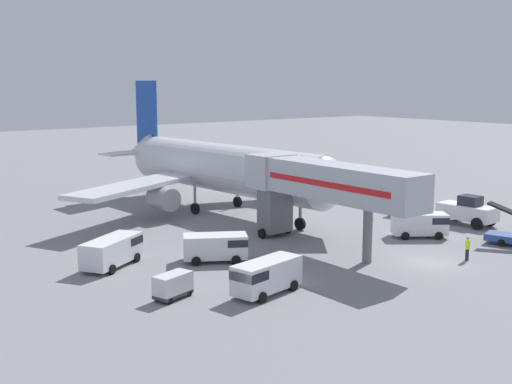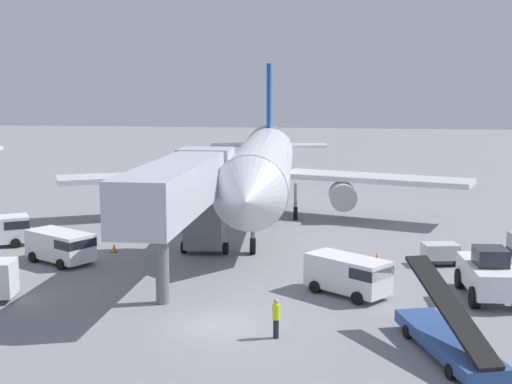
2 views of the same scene
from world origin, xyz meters
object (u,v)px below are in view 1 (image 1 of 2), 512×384
service_van_near_right (265,275)px  service_van_near_left (113,250)px  airplane_at_gate (219,168)px  service_van_outer_left (217,246)px  safety_cone_alpha (220,244)px  baggage_cart_far_center (399,208)px  baggage_cart_mid_right (173,285)px  pushback_tug (468,211)px  safety_cone_charlie (428,206)px  baggage_cart_far_left (411,196)px  ground_crew_worker_foreground (467,248)px  service_van_outer_right (421,223)px  safety_cone_bravo (371,217)px  jet_bridge (320,184)px

service_van_near_right → service_van_near_left: 12.54m
airplane_at_gate → service_van_outer_left: (-10.76, -15.49, -3.35)m
service_van_outer_left → safety_cone_alpha: 3.98m
baggage_cart_far_center → baggage_cart_mid_right: size_ratio=0.88×
pushback_tug → service_van_near_left: pushback_tug is taller
safety_cone_charlie → service_van_outer_left: bearing=-173.4°
baggage_cart_far_left → safety_cone_alpha: baggage_cart_far_left is taller
safety_cone_alpha → airplane_at_gate: bearing=55.7°
airplane_at_gate → ground_crew_worker_foreground: airplane_at_gate is taller
service_van_near_left → safety_cone_charlie: (35.49, -0.12, -0.88)m
service_van_outer_right → safety_cone_alpha: (-15.72, 7.39, -0.87)m
safety_cone_bravo → service_van_near_right: bearing=-152.8°
ground_crew_worker_foreground → safety_cone_alpha: size_ratio=2.86×
baggage_cart_far_left → safety_cone_charlie: (-0.98, -3.13, -0.47)m
pushback_tug → baggage_cart_far_left: 11.29m
service_van_near_right → safety_cone_bravo: bearing=27.2°
service_van_outer_right → baggage_cart_far_left: service_van_outer_right is taller
service_van_outer_right → pushback_tug: bearing=3.5°
pushback_tug → service_van_near_left: size_ratio=0.97×
safety_cone_bravo → baggage_cart_far_center: bearing=-2.0°
service_van_near_left → baggage_cart_mid_right: size_ratio=2.06×
baggage_cart_far_center → service_van_near_right: bearing=-156.7°
baggage_cart_far_center → pushback_tug: bearing=-76.3°
airplane_at_gate → jet_bridge: airplane_at_gate is taller
airplane_at_gate → service_van_near_right: (-12.62, -23.60, -3.28)m
baggage_cart_mid_right → safety_cone_bravo: baggage_cart_mid_right is taller
safety_cone_charlie → jet_bridge: bearing=-165.7°
jet_bridge → baggage_cart_mid_right: 16.31m
baggage_cart_mid_right → safety_cone_alpha: 12.50m
service_van_near_left → safety_cone_alpha: size_ratio=8.81×
airplane_at_gate → safety_cone_charlie: (18.08, -12.13, -4.18)m
baggage_cart_far_left → safety_cone_charlie: bearing=-107.4°
baggage_cart_far_center → safety_cone_bravo: baggage_cart_far_center is taller
ground_crew_worker_foreground → safety_cone_alpha: (-12.52, 14.21, -0.65)m
pushback_tug → safety_cone_alpha: 24.00m
safety_cone_alpha → service_van_outer_left: bearing=-126.6°
service_van_outer_left → safety_cone_bravo: 19.99m
safety_cone_alpha → service_van_outer_right: bearing=-25.2°
airplane_at_gate → service_van_outer_left: airplane_at_gate is taller
service_van_outer_right → safety_cone_charlie: service_van_outer_right is taller
safety_cone_alpha → jet_bridge: bearing=-38.8°
service_van_outer_right → service_van_near_left: service_van_near_left is taller
pushback_tug → baggage_cart_far_left: bearing=66.2°
baggage_cart_mid_right → service_van_outer_right: bearing=2.5°
pushback_tug → ground_crew_worker_foreground: (-10.44, -7.27, -0.34)m
pushback_tug → safety_cone_charlie: pushback_tug is taller
service_van_near_right → safety_cone_charlie: service_van_near_right is taller
service_van_outer_left → baggage_cart_mid_right: size_ratio=1.88×
pushback_tug → service_van_near_left: (-31.92, 7.31, -0.10)m
jet_bridge → service_van_outer_right: (9.57, -2.44, -4.02)m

